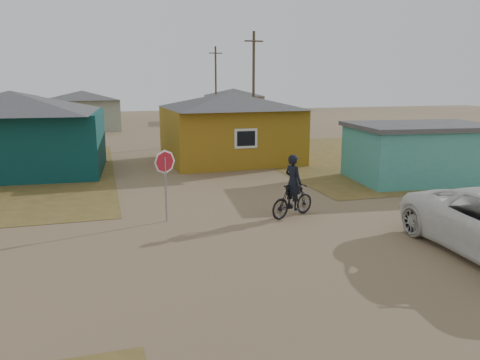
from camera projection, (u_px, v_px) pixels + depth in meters
name	position (u px, v px, depth m)	size (l,w,h in m)	color
ground	(277.00, 247.00, 12.98)	(120.00, 120.00, 0.00)	#7D6648
grass_ne	(413.00, 154.00, 29.05)	(20.00, 18.00, 0.00)	brown
house_teal	(16.00, 132.00, 22.85)	(8.93, 7.08, 4.00)	#093231
house_yellow	(230.00, 126.00, 26.38)	(7.72, 6.76, 3.90)	#986D17
shed_turquoise	(420.00, 152.00, 21.44)	(6.71, 4.93, 2.60)	teal
house_pale_west	(83.00, 110.00, 42.80)	(7.04, 6.15, 3.60)	gray
house_beige_east	(233.00, 104.00, 52.87)	(6.95, 6.05, 3.60)	gray
house_pale_north	(11.00, 106.00, 51.85)	(6.28, 5.81, 3.40)	gray
utility_pole_near	(254.00, 86.00, 34.54)	(1.40, 0.20, 8.00)	#473A2B
utility_pole_far	(216.00, 84.00, 49.82)	(1.40, 0.20, 8.00)	#473A2B
stop_sign	(165.00, 169.00, 14.96)	(0.78, 0.10, 2.37)	gray
cyclist	(293.00, 194.00, 15.71)	(1.95, 1.23, 2.14)	black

